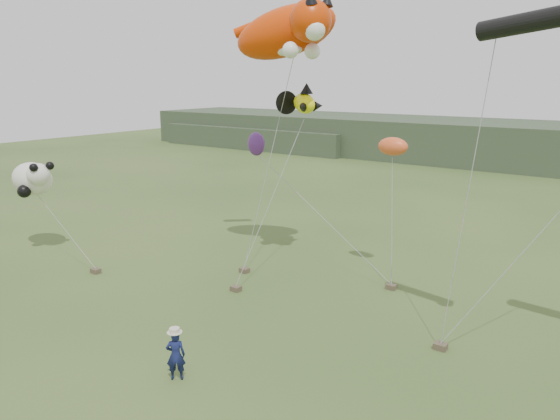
% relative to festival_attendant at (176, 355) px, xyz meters
% --- Properties ---
extents(ground, '(120.00, 120.00, 0.00)m').
position_rel_festival_attendant_xyz_m(ground, '(-0.47, 1.49, -0.72)').
color(ground, '#385123').
rests_on(ground, ground).
extents(headland, '(90.00, 13.00, 4.00)m').
position_rel_festival_attendant_xyz_m(headland, '(-3.59, 46.18, 1.20)').
color(headland, '#2D3D28').
rests_on(headland, ground).
extents(festival_attendant, '(0.62, 0.60, 1.44)m').
position_rel_festival_attendant_xyz_m(festival_attendant, '(0.00, 0.00, 0.00)').
color(festival_attendant, '#131948').
rests_on(festival_attendant, ground).
extents(sandbag_anchors, '(14.79, 6.06, 0.20)m').
position_rel_festival_attendant_xyz_m(sandbag_anchors, '(-1.71, 6.63, -0.62)').
color(sandbag_anchors, brown).
rests_on(sandbag_anchors, ground).
extents(cat_kite, '(5.82, 3.46, 3.07)m').
position_rel_festival_attendant_xyz_m(cat_kite, '(-2.95, 9.69, 9.32)').
color(cat_kite, red).
rests_on(cat_kite, ground).
extents(fish_kite, '(2.80, 1.83, 1.34)m').
position_rel_festival_attendant_xyz_m(fish_kite, '(-2.94, 10.14, 6.44)').
color(fish_kite, '#F3ED09').
rests_on(fish_kite, ground).
extents(panda_kite, '(2.76, 1.79, 1.72)m').
position_rel_festival_attendant_xyz_m(panda_kite, '(-14.01, 4.32, 2.82)').
color(panda_kite, white).
rests_on(panda_kite, ground).
extents(misc_kites, '(8.60, 1.30, 1.42)m').
position_rel_festival_attendant_xyz_m(misc_kites, '(-2.61, 11.30, 4.53)').
color(misc_kites, '#E85829').
rests_on(misc_kites, ground).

